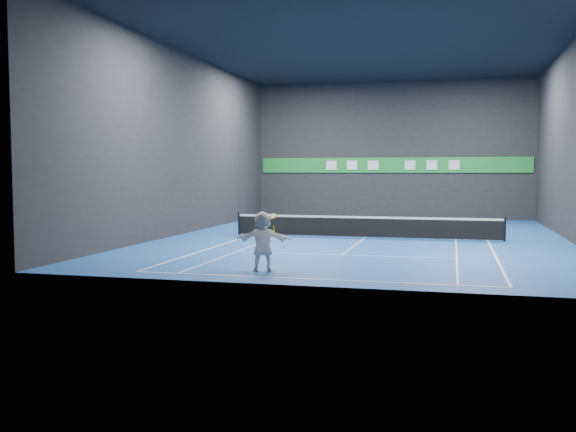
% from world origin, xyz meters
% --- Properties ---
extents(ground, '(26.00, 26.00, 0.00)m').
position_xyz_m(ground, '(0.00, 0.00, 0.00)').
color(ground, '#1A468F').
rests_on(ground, ground).
extents(ceiling, '(26.00, 26.00, 0.00)m').
position_xyz_m(ceiling, '(0.00, 0.00, 9.00)').
color(ceiling, black).
rests_on(ceiling, ground).
extents(wall_back, '(18.00, 0.10, 9.00)m').
position_xyz_m(wall_back, '(0.00, 13.00, 4.50)').
color(wall_back, black).
rests_on(wall_back, ground).
extents(wall_front, '(18.00, 0.10, 9.00)m').
position_xyz_m(wall_front, '(0.00, -13.00, 4.50)').
color(wall_front, black).
rests_on(wall_front, ground).
extents(wall_left, '(0.10, 26.00, 9.00)m').
position_xyz_m(wall_left, '(-9.00, 0.00, 4.50)').
color(wall_left, black).
rests_on(wall_left, ground).
extents(wall_right, '(0.10, 26.00, 9.00)m').
position_xyz_m(wall_right, '(9.00, 0.00, 4.50)').
color(wall_right, black).
rests_on(wall_right, ground).
extents(baseline_near, '(10.98, 0.08, 0.01)m').
position_xyz_m(baseline_near, '(0.00, -11.89, 0.00)').
color(baseline_near, white).
rests_on(baseline_near, ground).
extents(baseline_far, '(10.98, 0.08, 0.01)m').
position_xyz_m(baseline_far, '(0.00, 11.89, 0.00)').
color(baseline_far, white).
rests_on(baseline_far, ground).
extents(sideline_doubles_left, '(0.08, 23.78, 0.01)m').
position_xyz_m(sideline_doubles_left, '(-5.49, 0.00, 0.00)').
color(sideline_doubles_left, white).
rests_on(sideline_doubles_left, ground).
extents(sideline_doubles_right, '(0.08, 23.78, 0.01)m').
position_xyz_m(sideline_doubles_right, '(5.49, 0.00, 0.00)').
color(sideline_doubles_right, white).
rests_on(sideline_doubles_right, ground).
extents(sideline_singles_left, '(0.06, 23.78, 0.01)m').
position_xyz_m(sideline_singles_left, '(-4.11, 0.00, 0.00)').
color(sideline_singles_left, white).
rests_on(sideline_singles_left, ground).
extents(sideline_singles_right, '(0.06, 23.78, 0.01)m').
position_xyz_m(sideline_singles_right, '(4.11, 0.00, 0.00)').
color(sideline_singles_right, white).
rests_on(sideline_singles_right, ground).
extents(service_line_near, '(8.23, 0.06, 0.01)m').
position_xyz_m(service_line_near, '(0.00, -6.40, 0.00)').
color(service_line_near, white).
rests_on(service_line_near, ground).
extents(service_line_far, '(8.23, 0.06, 0.01)m').
position_xyz_m(service_line_far, '(0.00, 6.40, 0.00)').
color(service_line_far, white).
rests_on(service_line_far, ground).
extents(center_service_line, '(0.06, 12.80, 0.01)m').
position_xyz_m(center_service_line, '(0.00, 0.00, 0.00)').
color(center_service_line, white).
rests_on(center_service_line, ground).
extents(player, '(1.77, 0.74, 1.86)m').
position_xyz_m(player, '(-1.76, -10.75, 0.93)').
color(player, white).
rests_on(player, ground).
extents(tennis_ball, '(0.06, 0.06, 0.06)m').
position_xyz_m(tennis_ball, '(-2.16, -10.64, 2.56)').
color(tennis_ball, '#C5F228').
rests_on(tennis_ball, player).
extents(tennis_net, '(12.50, 0.10, 1.07)m').
position_xyz_m(tennis_net, '(0.00, 0.00, 0.54)').
color(tennis_net, black).
rests_on(tennis_net, ground).
extents(sponsor_banner, '(17.64, 0.11, 1.00)m').
position_xyz_m(sponsor_banner, '(0.00, 12.93, 3.50)').
color(sponsor_banner, '#1D8932').
rests_on(sponsor_banner, wall_back).
extents(tennis_racket, '(0.38, 0.33, 0.63)m').
position_xyz_m(tennis_racket, '(-1.47, -10.70, 1.65)').
color(tennis_racket, red).
rests_on(tennis_racket, player).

